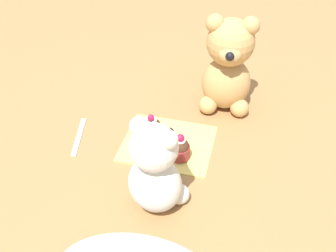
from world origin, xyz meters
TOP-DOWN VIEW (x-y plane):
  - ground_plane at (0.00, 0.00)m, footprint 4.00×4.00m
  - knitted_placemat at (0.00, 0.00)m, footprint 0.21×0.17m
  - teddy_bear_cream at (-0.02, 0.17)m, footprint 0.13×0.13m
  - teddy_bear_tan at (-0.11, -0.18)m, footprint 0.13×0.14m
  - cupcake_near_cream_bear at (-0.04, 0.04)m, footprint 0.04×0.04m
  - saucer_plate at (0.04, -0.00)m, footprint 0.08×0.08m
  - cupcake_near_tan_bear at (0.04, -0.00)m, footprint 0.05×0.05m
  - teaspoon at (0.21, 0.03)m, footprint 0.04×0.13m

SIDE VIEW (x-z plane):
  - ground_plane at x=0.00m, z-range 0.00..0.00m
  - teaspoon at x=0.21m, z-range 0.00..0.01m
  - knitted_placemat at x=0.00m, z-range 0.00..0.01m
  - saucer_plate at x=0.04m, z-range 0.01..0.01m
  - cupcake_near_cream_bear at x=-0.04m, z-range 0.00..0.06m
  - cupcake_near_tan_bear at x=0.04m, z-range 0.00..0.07m
  - teddy_bear_cream at x=-0.02m, z-range -0.01..0.20m
  - teddy_bear_tan at x=-0.11m, z-range 0.00..0.25m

